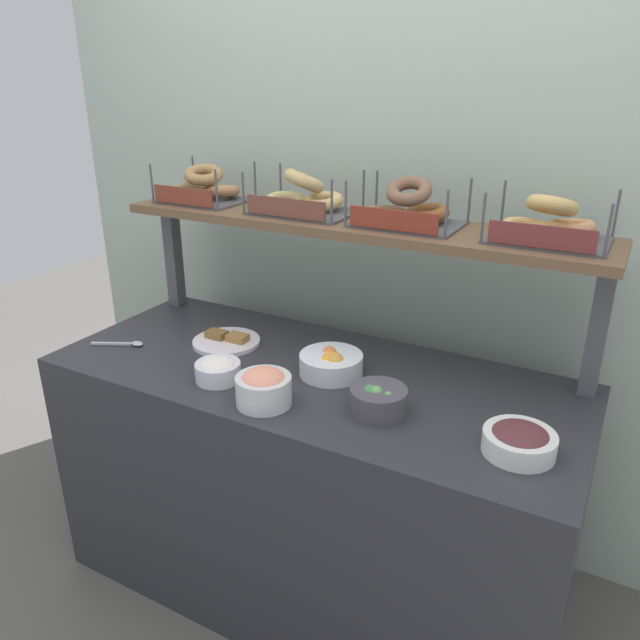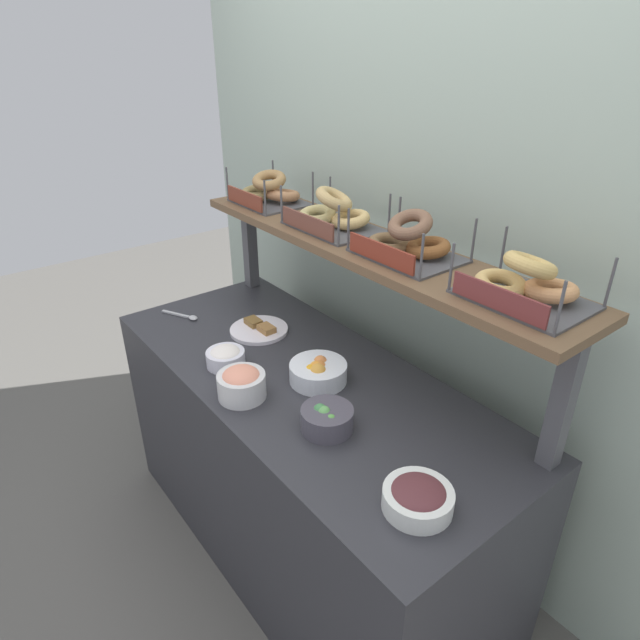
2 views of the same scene
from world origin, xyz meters
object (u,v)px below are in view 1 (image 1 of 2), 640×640
at_px(bagel_basket_sesame, 548,225).
at_px(bagel_basket_plain, 303,199).
at_px(bowl_veggie_mix, 378,399).
at_px(serving_spoon_near_plate, 126,344).
at_px(serving_plate_white, 227,341).
at_px(bowl_lox_spread, 264,387).
at_px(bagel_basket_cinnamon_raisin, 407,210).
at_px(bagel_basket_everything, 204,189).
at_px(bowl_cream_cheese, 218,369).
at_px(bowl_chocolate_spread, 519,441).
at_px(bowl_fruit_salad, 331,363).

bearing_deg(bagel_basket_sesame, bagel_basket_plain, -179.54).
bearing_deg(bagel_basket_plain, bowl_veggie_mix, -40.45).
bearing_deg(serving_spoon_near_plate, serving_plate_white, 31.37).
bearing_deg(bowl_lox_spread, bagel_basket_cinnamon_raisin, 68.13).
relative_size(serving_plate_white, bagel_basket_everything, 0.77).
bearing_deg(bagel_basket_everything, bowl_cream_cheese, -50.14).
distance_m(serving_plate_white, bagel_basket_sesame, 1.09).
height_order(bagel_basket_everything, bagel_basket_cinnamon_raisin, bagel_basket_cinnamon_raisin).
xyz_separation_m(serving_plate_white, serving_spoon_near_plate, (-0.29, -0.18, -0.00)).
distance_m(bowl_chocolate_spread, serving_plate_white, 1.04).
bearing_deg(bagel_basket_cinnamon_raisin, bowl_cream_cheese, -131.57).
bearing_deg(serving_spoon_near_plate, bowl_chocolate_spread, -0.15).
bearing_deg(bagel_basket_sesame, bowl_cream_cheese, -150.55).
xyz_separation_m(bowl_fruit_salad, serving_plate_white, (-0.42, 0.03, -0.03)).
height_order(bagel_basket_cinnamon_raisin, bagel_basket_sesame, bagel_basket_cinnamon_raisin).
height_order(bowl_fruit_salad, bagel_basket_cinnamon_raisin, bagel_basket_cinnamon_raisin).
xyz_separation_m(bowl_veggie_mix, bagel_basket_everything, (-0.88, 0.39, 0.44)).
relative_size(bowl_chocolate_spread, serving_plate_white, 0.77).
bearing_deg(bagel_basket_cinnamon_raisin, serving_plate_white, -157.25).
bearing_deg(bowl_lox_spread, bowl_cream_cheese, 165.37).
height_order(serving_spoon_near_plate, bagel_basket_plain, bagel_basket_plain).
distance_m(bowl_fruit_salad, bowl_veggie_mix, 0.26).
bearing_deg(bowl_fruit_salad, serving_spoon_near_plate, -168.29).
xyz_separation_m(bowl_fruit_salad, bagel_basket_everything, (-0.66, 0.26, 0.44)).
relative_size(bowl_fruit_salad, bowl_veggie_mix, 1.24).
relative_size(bowl_veggie_mix, bagel_basket_cinnamon_raisin, 0.49).
bearing_deg(bowl_chocolate_spread, bagel_basket_cinnamon_raisin, 139.17).
relative_size(bagel_basket_plain, bagel_basket_sesame, 1.05).
bearing_deg(bowl_fruit_salad, bowl_cream_cheese, -144.99).
distance_m(bowl_veggie_mix, bagel_basket_cinnamon_raisin, 0.60).
xyz_separation_m(bowl_veggie_mix, bagel_basket_cinnamon_raisin, (-0.09, 0.40, 0.44)).
relative_size(serving_plate_white, serving_spoon_near_plate, 1.38).
distance_m(bagel_basket_plain, bagel_basket_sesame, 0.78).
relative_size(bowl_cream_cheese, bagel_basket_sesame, 0.43).
distance_m(bowl_lox_spread, bagel_basket_everything, 0.88).
relative_size(bowl_veggie_mix, bagel_basket_everything, 0.53).
relative_size(bagel_basket_cinnamon_raisin, bagel_basket_sesame, 1.00).
relative_size(bowl_veggie_mix, serving_plate_white, 0.69).
height_order(bagel_basket_plain, bagel_basket_sesame, bagel_basket_plain).
xyz_separation_m(bowl_lox_spread, bagel_basket_cinnamon_raisin, (0.20, 0.51, 0.42)).
relative_size(bowl_cream_cheese, serving_spoon_near_plate, 0.83).
bearing_deg(bowl_chocolate_spread, serving_plate_white, 169.88).
relative_size(serving_spoon_near_plate, bagel_basket_plain, 0.49).
bearing_deg(bagel_basket_sesame, bowl_fruit_salad, -153.76).
xyz_separation_m(bowl_cream_cheese, bagel_basket_sesame, (0.82, 0.46, 0.44)).
height_order(bowl_chocolate_spread, bagel_basket_cinnamon_raisin, bagel_basket_cinnamon_raisin).
bearing_deg(bowl_veggie_mix, bowl_chocolate_spread, -2.47).
bearing_deg(bagel_basket_plain, bagel_basket_cinnamon_raisin, 0.11).
distance_m(bowl_cream_cheese, bagel_basket_everything, 0.74).
distance_m(bowl_veggie_mix, bagel_basket_everything, 1.06).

